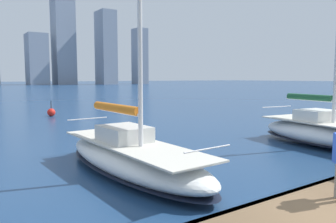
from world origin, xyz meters
TOP-DOWN VIEW (x-y plane):
  - dock_pier at (-0.00, -0.10)m, footprint 28.00×2.80m
  - sailboat_forest at (-9.13, -5.69)m, footprint 3.86×7.42m
  - sailboat_orange at (1.26, -6.78)m, footprint 2.88×8.71m
  - channel_buoy at (-0.98, -26.26)m, footprint 0.70×0.70m

SIDE VIEW (x-z plane):
  - channel_buoy at x=-0.98m, z-range -0.34..1.06m
  - dock_pier at x=0.00m, z-range 0.24..0.84m
  - sailboat_orange at x=1.26m, z-range -5.76..7.10m
  - sailboat_forest at x=-9.13m, z-range -4.78..6.18m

